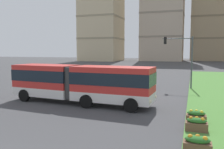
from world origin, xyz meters
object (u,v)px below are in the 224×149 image
(flower_planter_2, at_px, (196,124))
(apartment_tower_westcentre, at_px, (163,3))
(articulated_bus, at_px, (80,83))
(flower_planter_1, at_px, (197,144))
(traffic_light_far_right, at_px, (182,53))
(flower_planter_3, at_px, (196,116))
(car_maroon_sedan, at_px, (93,76))

(flower_planter_2, relative_size, apartment_tower_westcentre, 0.02)
(articulated_bus, distance_m, flower_planter_1, 11.23)
(articulated_bus, relative_size, flower_planter_1, 10.89)
(articulated_bus, xyz_separation_m, traffic_light_far_right, (7.28, 10.29, 2.27))
(articulated_bus, relative_size, flower_planter_3, 10.89)
(car_maroon_sedan, bearing_deg, apartment_tower_westcentre, 89.82)
(flower_planter_3, relative_size, apartment_tower_westcentre, 0.02)
(articulated_bus, relative_size, flower_planter_2, 10.89)
(flower_planter_2, distance_m, apartment_tower_westcentre, 93.75)
(car_maroon_sedan, relative_size, flower_planter_2, 4.06)
(car_maroon_sedan, height_order, flower_planter_1, car_maroon_sedan)
(car_maroon_sedan, xyz_separation_m, flower_planter_3, (13.20, -15.36, -0.33))
(flower_planter_2, bearing_deg, flower_planter_1, -90.00)
(flower_planter_1, height_order, flower_planter_2, same)
(flower_planter_3, xyz_separation_m, traffic_light_far_right, (-1.45, 12.97, 3.50))
(articulated_bus, height_order, flower_planter_2, articulated_bus)
(flower_planter_1, height_order, apartment_tower_westcentre, apartment_tower_westcentre)
(traffic_light_far_right, bearing_deg, flower_planter_2, -84.26)
(articulated_bus, xyz_separation_m, flower_planter_3, (8.73, -2.68, -1.23))
(articulated_bus, height_order, flower_planter_3, articulated_bus)
(articulated_bus, bearing_deg, flower_planter_2, -25.59)
(flower_planter_2, xyz_separation_m, flower_planter_3, (0.00, 1.50, 0.00))
(flower_planter_1, relative_size, apartment_tower_westcentre, 0.02)
(flower_planter_3, distance_m, apartment_tower_westcentre, 92.32)
(articulated_bus, distance_m, traffic_light_far_right, 12.80)
(articulated_bus, height_order, apartment_tower_westcentre, apartment_tower_westcentre)
(car_maroon_sedan, distance_m, flower_planter_2, 21.41)
(traffic_light_far_right, bearing_deg, flower_planter_1, -85.18)
(flower_planter_2, bearing_deg, articulated_bus, 154.41)
(flower_planter_2, height_order, apartment_tower_westcentre, apartment_tower_westcentre)
(car_maroon_sedan, xyz_separation_m, flower_planter_1, (13.20, -19.63, -0.33))
(car_maroon_sedan, xyz_separation_m, flower_planter_2, (13.20, -16.86, -0.33))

